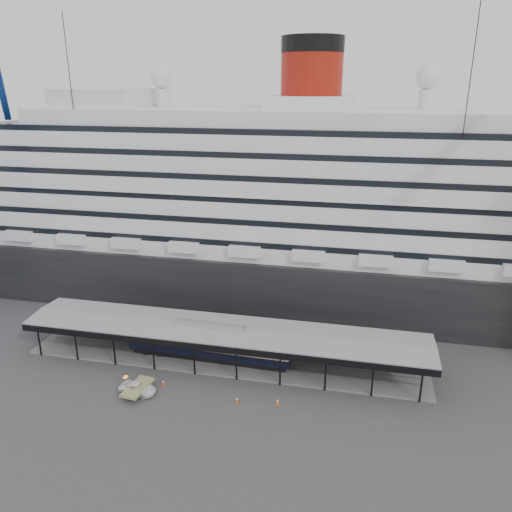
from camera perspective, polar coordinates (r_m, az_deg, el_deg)
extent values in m
plane|color=#39393C|center=(67.67, -4.87, -13.99)|extent=(200.00, 200.00, 0.00)
cube|color=black|center=(93.30, 0.74, -0.80)|extent=(130.00, 30.00, 10.00)
cylinder|color=maroon|center=(86.38, 6.36, 19.42)|extent=(10.00, 10.00, 9.00)
cylinder|color=black|center=(86.56, 6.50, 22.89)|extent=(10.10, 10.10, 2.50)
sphere|color=silver|center=(92.88, -10.78, 19.38)|extent=(3.60, 3.60, 3.60)
sphere|color=silver|center=(86.30, 19.01, 18.75)|extent=(3.60, 3.60, 3.60)
cube|color=slate|center=(71.65, -3.69, -11.78)|extent=(56.00, 8.00, 0.24)
cube|color=slate|center=(70.98, -3.85, -11.96)|extent=(54.00, 0.08, 0.10)
cube|color=slate|center=(72.16, -3.53, -11.39)|extent=(54.00, 0.08, 0.10)
cube|color=black|center=(65.75, -4.85, -10.52)|extent=(56.00, 0.18, 0.90)
cube|color=black|center=(73.37, -2.80, -7.12)|extent=(56.00, 0.18, 0.90)
cube|color=slate|center=(69.18, -3.78, -8.19)|extent=(56.00, 9.00, 0.24)
cylinder|color=black|center=(89.84, -19.46, 9.61)|extent=(0.12, 0.12, 47.21)
cylinder|color=black|center=(76.42, 21.94, 7.77)|extent=(0.12, 0.12, 47.21)
imported|color=white|center=(66.46, -13.37, -14.52)|extent=(4.92, 2.72, 1.30)
cube|color=black|center=(71.94, -5.33, -11.24)|extent=(22.20, 3.18, 0.74)
cube|color=black|center=(71.46, -5.35, -10.59)|extent=(23.27, 3.64, 1.16)
cube|color=#C8B790|center=(70.84, -5.38, -9.70)|extent=(23.27, 3.68, 1.37)
cube|color=black|center=(70.41, -5.40, -9.06)|extent=(23.27, 3.64, 0.42)
cube|color=#F2420D|center=(67.67, -10.54, -14.27)|extent=(0.47, 0.47, 0.03)
cone|color=#F2420D|center=(67.47, -10.56, -14.01)|extent=(0.40, 0.40, 0.72)
cylinder|color=white|center=(67.43, -10.57, -13.96)|extent=(0.23, 0.23, 0.14)
cube|color=#D5480B|center=(63.60, -2.22, -16.35)|extent=(0.41, 0.41, 0.03)
cone|color=#D5480B|center=(63.39, -2.22, -16.08)|extent=(0.35, 0.35, 0.71)
cylinder|color=white|center=(63.35, -2.22, -16.03)|extent=(0.23, 0.23, 0.14)
cube|color=#FB5F0D|center=(63.31, 2.47, -16.54)|extent=(0.47, 0.47, 0.03)
cone|color=#FB5F0D|center=(63.09, 2.48, -16.26)|extent=(0.39, 0.39, 0.75)
cylinder|color=white|center=(63.04, 2.48, -16.21)|extent=(0.24, 0.24, 0.15)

